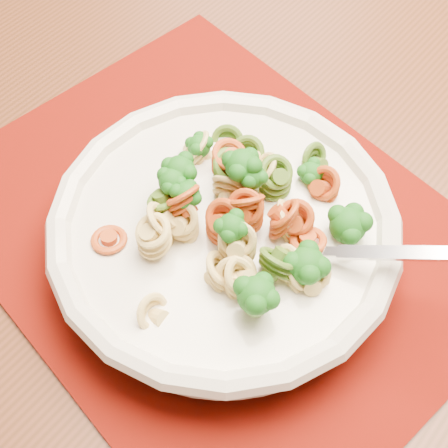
% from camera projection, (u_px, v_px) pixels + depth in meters
% --- Properties ---
extents(dining_table, '(1.51, 1.25, 0.78)m').
position_uv_depth(dining_table, '(202.00, 228.00, 0.67)').
color(dining_table, '#5A2B19').
rests_on(dining_table, ground).
extents(placemat, '(0.55, 0.51, 0.00)m').
position_uv_depth(placemat, '(215.00, 230.00, 0.52)').
color(placemat, '#630804').
rests_on(placemat, dining_table).
extents(pasta_bowl, '(0.27, 0.27, 0.05)m').
position_uv_depth(pasta_bowl, '(224.00, 230.00, 0.48)').
color(pasta_bowl, silver).
rests_on(pasta_bowl, placemat).
extents(pasta_broccoli_heap, '(0.23, 0.23, 0.06)m').
position_uv_depth(pasta_broccoli_heap, '(224.00, 220.00, 0.47)').
color(pasta_broccoli_heap, '#E1BE6F').
rests_on(pasta_broccoli_heap, pasta_bowl).
extents(fork, '(0.18, 0.04, 0.08)m').
position_uv_depth(fork, '(304.00, 252.00, 0.46)').
color(fork, silver).
rests_on(fork, pasta_bowl).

